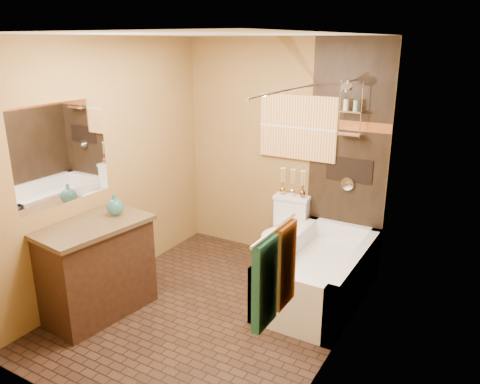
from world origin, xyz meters
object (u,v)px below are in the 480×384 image
Objects in this scene: sunset_painting at (298,127)px; bathtub at (320,277)px; vanity at (95,268)px; toilet at (285,233)px.

bathtub is at bearing -50.39° from sunset_painting.
sunset_painting reaches higher than bathtub.
bathtub is at bearing 43.94° from vanity.
vanity reaches higher than bathtub.
bathtub is 2.16m from vanity.
sunset_painting reaches higher than toilet.
toilet is at bearing 64.57° from vanity.
toilet is 0.73× the size of vanity.
bathtub is at bearing -43.36° from toilet.
sunset_painting is 0.83× the size of vanity.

